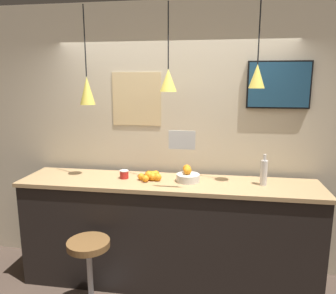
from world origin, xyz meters
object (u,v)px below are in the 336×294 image
spread_jar (124,174)px  fruit_bowl (188,175)px  bar_stool (89,264)px  juice_bottle (264,172)px  mounted_tv (279,85)px

spread_jar → fruit_bowl: bearing=0.5°
bar_stool → spread_jar: 0.91m
spread_jar → bar_stool: bearing=-105.2°
fruit_bowl → juice_bottle: size_ratio=0.76×
bar_stool → juice_bottle: size_ratio=2.31×
fruit_bowl → juice_bottle: (0.73, -0.01, 0.07)m
fruit_bowl → juice_bottle: juice_bottle is taller
fruit_bowl → mounted_tv: 1.28m
juice_bottle → mounted_tv: bearing=67.4°
fruit_bowl → bar_stool: bearing=-143.5°
spread_jar → mounted_tv: bearing=12.4°
fruit_bowl → mounted_tv: bearing=20.7°
mounted_tv → spread_jar: bearing=-167.6°
bar_stool → spread_jar: spread_jar is taller
bar_stool → fruit_bowl: bearing=36.5°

